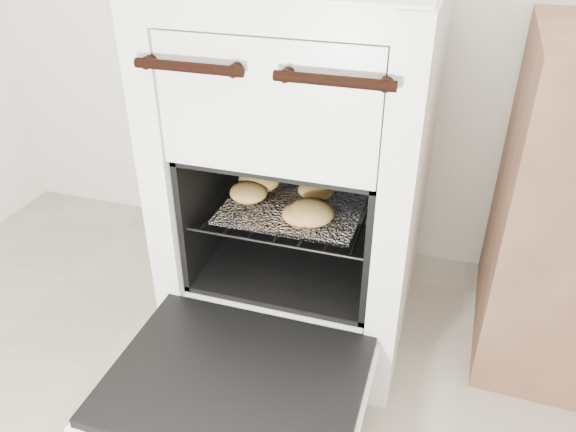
% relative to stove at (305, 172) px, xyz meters
% --- Properties ---
extents(stove, '(0.65, 0.73, 1.00)m').
position_rel_stove_xyz_m(stove, '(0.00, 0.00, 0.00)').
color(stove, silver).
rests_on(stove, ground).
extents(oven_door, '(0.59, 0.46, 0.04)m').
position_rel_stove_xyz_m(oven_door, '(-0.00, -0.55, -0.27)').
color(oven_door, black).
rests_on(oven_door, stove).
extents(oven_rack, '(0.48, 0.46, 0.01)m').
position_rel_stove_xyz_m(oven_rack, '(-0.00, -0.07, -0.06)').
color(oven_rack, black).
rests_on(oven_rack, stove).
extents(foil_sheet, '(0.37, 0.33, 0.01)m').
position_rel_stove_xyz_m(foil_sheet, '(0.00, -0.09, -0.05)').
color(foil_sheet, white).
rests_on(foil_sheet, oven_rack).
extents(baked_rolls, '(0.35, 0.29, 0.06)m').
position_rel_stove_xyz_m(baked_rolls, '(-0.02, -0.12, -0.02)').
color(baked_rolls, tan).
rests_on(baked_rolls, foil_sheet).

